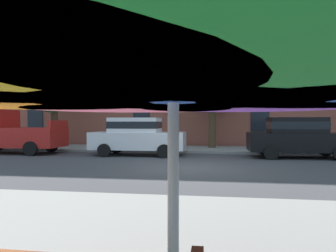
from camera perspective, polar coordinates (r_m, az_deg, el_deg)
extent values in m
plane|color=#424244|center=(10.75, 3.53, -7.70)|extent=(120.00, 120.00, 0.00)
cube|color=gray|center=(17.49, 5.40, -4.26)|extent=(56.00, 3.60, 0.12)
cube|color=#934C3D|center=(26.84, 6.36, 18.11)|extent=(44.46, 12.00, 19.20)
cube|color=#6B6056|center=(19.65, 5.73, 5.46)|extent=(43.57, 0.08, 0.36)
cube|color=#6B6056|center=(20.17, 5.74, 14.56)|extent=(43.57, 0.08, 0.36)
cube|color=#B21E19|center=(17.47, -26.66, -1.84)|extent=(5.10, 1.90, 0.96)
cube|color=#B21E19|center=(16.17, -19.48, 0.34)|extent=(0.16, 1.75, 0.36)
cylinder|color=black|center=(17.47, -20.60, -3.38)|extent=(0.68, 0.22, 0.68)
cylinder|color=black|center=(15.84, -23.93, -3.82)|extent=(0.68, 0.22, 0.68)
cube|color=silver|center=(14.75, -5.47, -2.69)|extent=(4.40, 1.76, 0.80)
cube|color=silver|center=(14.76, -6.04, 0.19)|extent=(2.30, 1.55, 0.68)
cube|color=black|center=(14.76, -6.04, 0.19)|extent=(2.32, 1.57, 0.32)
cylinder|color=black|center=(15.38, 0.27, -4.04)|extent=(0.60, 0.22, 0.60)
cylinder|color=black|center=(13.65, -0.76, -4.64)|extent=(0.60, 0.22, 0.60)
cylinder|color=black|center=(15.99, -9.47, -3.86)|extent=(0.60, 0.22, 0.60)
cylinder|color=black|center=(14.33, -11.63, -4.40)|extent=(0.60, 0.22, 0.60)
cube|color=black|center=(14.81, 23.02, -2.73)|extent=(4.40, 1.76, 0.80)
cube|color=black|center=(14.75, 22.47, 0.14)|extent=(2.30, 1.55, 0.68)
cube|color=black|center=(14.75, 22.47, 0.14)|extent=(2.32, 1.57, 0.32)
cylinder|color=black|center=(16.07, 26.94, -3.91)|extent=(0.60, 0.22, 0.60)
cylinder|color=black|center=(15.42, 17.26, -4.06)|extent=(0.60, 0.22, 0.60)
cylinder|color=black|center=(13.69, 18.41, -4.66)|extent=(0.60, 0.22, 0.60)
cylinder|color=#4C3823|center=(19.57, -20.13, -0.12)|extent=(0.40, 0.40, 2.61)
sphere|color=#387F33|center=(19.55, -20.46, 5.76)|extent=(2.38, 2.38, 2.38)
sphere|color=#387F33|center=(19.33, -19.97, 6.28)|extent=(1.92, 1.92, 1.92)
sphere|color=#387F33|center=(19.62, -20.70, 6.97)|extent=(3.00, 3.00, 3.00)
cylinder|color=#4C3823|center=(17.94, 8.12, -0.04)|extent=(0.41, 0.41, 2.68)
sphere|color=#2D702D|center=(17.91, 8.28, 6.37)|extent=(2.32, 2.32, 2.32)
sphere|color=#2D702D|center=(18.17, 8.05, 7.74)|extent=(2.70, 2.70, 2.70)
sphere|color=#2D702D|center=(18.30, 8.81, 6.55)|extent=(2.59, 2.59, 2.59)
cylinder|color=silver|center=(1.68, 0.97, -15.62)|extent=(0.06, 0.06, 2.20)
cone|color=#662D9E|center=(2.42, 14.27, 9.34)|extent=(1.59, 1.59, 0.53)
cone|color=#E5668C|center=(2.50, -7.15, 9.10)|extent=(1.59, 1.59, 0.53)
cone|color=orange|center=(1.98, -26.57, 11.24)|extent=(1.59, 1.59, 0.53)
cone|color=blue|center=(1.66, 0.98, 14.81)|extent=(1.52, 1.52, 0.61)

